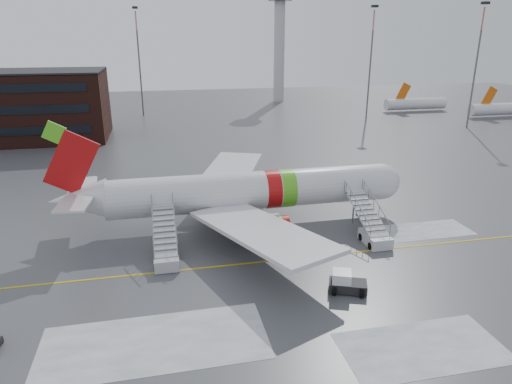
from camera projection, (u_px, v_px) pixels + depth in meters
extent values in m
plane|color=#494C4F|center=(226.00, 260.00, 38.81)|extent=(260.00, 260.00, 0.00)
cylinder|color=silver|center=(252.00, 190.00, 45.39)|extent=(28.00, 3.80, 3.80)
sphere|color=silver|center=(381.00, 181.00, 48.21)|extent=(3.80, 3.80, 3.80)
cube|color=black|center=(391.00, 176.00, 48.25)|extent=(1.09, 1.60, 0.97)
cone|color=silver|center=(78.00, 200.00, 42.00)|extent=(5.20, 3.72, 3.72)
cube|color=#AB0D0E|center=(72.00, 163.00, 40.83)|extent=(5.27, 0.30, 6.09)
cube|color=#53BC1E|center=(54.00, 133.00, 39.70)|extent=(2.16, 0.26, 2.16)
cube|color=silver|center=(83.00, 185.00, 44.24)|extent=(3.07, 4.85, 0.18)
cube|color=silver|center=(75.00, 203.00, 39.43)|extent=(3.07, 4.85, 0.18)
cube|color=silver|center=(229.00, 173.00, 53.23)|extent=(10.72, 15.97, 1.13)
cube|color=silver|center=(261.00, 231.00, 37.53)|extent=(10.72, 15.97, 1.13)
cylinder|color=silver|center=(247.00, 192.00, 50.93)|extent=(3.40, 2.10, 2.10)
cylinder|color=silver|center=(269.00, 228.00, 41.32)|extent=(3.40, 2.10, 2.10)
cylinder|color=#595B60|center=(362.00, 206.00, 48.65)|extent=(0.20, 0.20, 1.80)
cylinder|color=black|center=(361.00, 210.00, 48.80)|extent=(0.90, 0.56, 0.90)
cylinder|color=black|center=(243.00, 211.00, 48.50)|extent=(0.90, 0.56, 0.90)
cylinder|color=black|center=(252.00, 228.00, 44.06)|extent=(0.90, 0.56, 0.90)
cube|color=silver|center=(375.00, 239.00, 41.61)|extent=(2.00, 3.20, 1.00)
cube|color=silver|center=(367.00, 213.00, 43.01)|extent=(1.90, 5.87, 2.52)
cube|color=silver|center=(353.00, 190.00, 45.68)|extent=(1.90, 1.40, 0.15)
cylinder|color=#595B60|center=(354.00, 208.00, 45.86)|extent=(0.16, 0.16, 3.40)
cylinder|color=black|center=(371.00, 246.00, 40.57)|extent=(0.25, 0.70, 0.70)
cylinder|color=black|center=(379.00, 235.00, 42.78)|extent=(0.25, 0.70, 0.70)
cube|color=#ACAEB4|center=(166.00, 259.00, 37.83)|extent=(2.00, 3.20, 1.00)
cube|color=#ACAEB4|center=(164.00, 230.00, 39.23)|extent=(1.90, 5.87, 2.52)
cube|color=#ACAEB4|center=(163.00, 204.00, 41.90)|extent=(1.90, 1.40, 0.15)
cylinder|color=#595B60|center=(164.00, 223.00, 42.08)|extent=(0.16, 0.16, 3.40)
cylinder|color=black|center=(156.00, 268.00, 36.79)|extent=(0.25, 0.70, 0.70)
cylinder|color=black|center=(177.00, 255.00, 39.00)|extent=(0.25, 0.70, 0.70)
cube|color=black|center=(348.00, 286.00, 33.95)|extent=(3.11, 2.38, 0.69)
cube|color=silver|center=(342.00, 277.00, 33.80)|extent=(1.79, 1.79, 0.89)
cube|color=black|center=(342.00, 273.00, 33.69)|extent=(1.57, 1.62, 0.15)
cylinder|color=black|center=(334.00, 291.00, 33.49)|extent=(0.53, 0.75, 0.69)
cylinder|color=black|center=(362.00, 293.00, 33.20)|extent=(0.53, 0.75, 0.69)
cylinder|color=black|center=(334.00, 281.00, 34.78)|extent=(0.53, 0.75, 0.69)
cylinder|color=black|center=(361.00, 283.00, 34.49)|extent=(0.53, 0.75, 0.69)
cylinder|color=black|center=(1.00, 340.00, 28.33)|extent=(0.21, 0.33, 0.31)
cylinder|color=#B2B5BA|center=(279.00, 51.00, 128.08)|extent=(3.00, 3.00, 28.00)
cylinder|color=#595B60|center=(369.00, 76.00, 101.43)|extent=(0.36, 0.36, 19.20)
cylinder|color=#CC7272|center=(374.00, 21.00, 97.69)|extent=(0.32, 0.32, 4.32)
cube|color=black|center=(375.00, 6.00, 96.75)|extent=(1.20, 1.20, 0.50)
cylinder|color=#595B60|center=(140.00, 74.00, 106.15)|extent=(0.36, 0.36, 19.20)
cylinder|color=#CC7272|center=(136.00, 21.00, 102.40)|extent=(0.32, 0.32, 4.32)
cube|color=black|center=(135.00, 8.00, 101.47)|extent=(1.20, 1.20, 0.50)
cylinder|color=#595B60|center=(474.00, 80.00, 91.72)|extent=(0.36, 0.36, 19.20)
cylinder|color=#CC7272|center=(483.00, 19.00, 87.97)|extent=(0.32, 0.32, 4.32)
cube|color=black|center=(485.00, 3.00, 87.04)|extent=(1.20, 1.20, 0.50)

